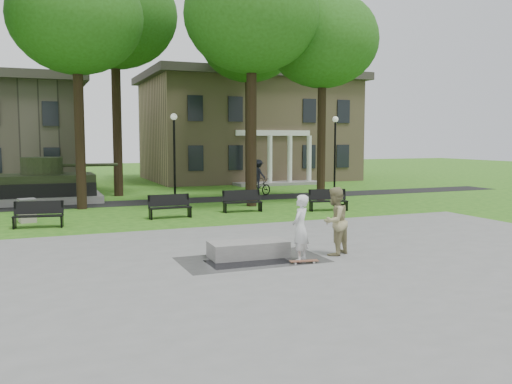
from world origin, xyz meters
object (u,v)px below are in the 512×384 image
friend_watching (335,221)px  park_bench_0 (38,214)px  concrete_block (248,249)px  cyclist (258,181)px  trash_bin (27,210)px  skateboarder (300,228)px

friend_watching → park_bench_0: bearing=-75.4°
concrete_block → park_bench_0: (-5.50, 7.91, 0.28)m
cyclist → trash_bin: bearing=93.2°
trash_bin → concrete_block: bearing=-58.1°
concrete_block → cyclist: (6.61, 15.33, 0.64)m
skateboarder → concrete_block: bearing=-85.7°
skateboarder → park_bench_0: (-6.61, 8.94, -0.41)m
concrete_block → trash_bin: (-5.89, 9.47, 0.24)m
skateboarder → cyclist: (5.49, 16.37, -0.06)m
skateboarder → park_bench_0: 11.13m
concrete_block → park_bench_0: bearing=124.8°
concrete_block → friend_watching: 2.61m
concrete_block → skateboarder: size_ratio=1.20×
friend_watching → concrete_block: bearing=-43.3°
park_bench_0 → concrete_block: bearing=-45.4°
trash_bin → skateboarder: bearing=-56.3°
skateboarder → park_bench_0: skateboarder is taller
park_bench_0 → trash_bin: 1.61m
concrete_block → cyclist: cyclist is taller
concrete_block → trash_bin: trash_bin is taller
skateboarder → trash_bin: bearing=-99.2°
concrete_block → skateboarder: (1.12, -1.04, 0.69)m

